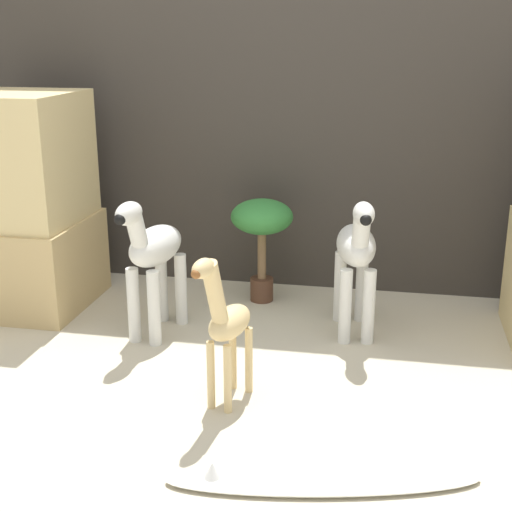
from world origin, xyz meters
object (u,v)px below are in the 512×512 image
zebra_right (356,254)px  surfboard (320,478)px  zebra_left (153,255)px  potted_palm_front (262,224)px  giraffe_figurine (225,321)px

zebra_right → surfboard: 1.22m
zebra_right → zebra_left: same height
zebra_right → potted_palm_front: (-0.49, 0.33, 0.03)m
zebra_right → potted_palm_front: bearing=145.8°
potted_palm_front → surfboard: 1.62m
surfboard → zebra_left: bearing=131.2°
zebra_right → giraffe_figurine: (-0.42, -0.74, -0.05)m
zebra_left → surfboard: (0.86, -0.98, -0.36)m
zebra_right → zebra_left: size_ratio=1.00×
zebra_right → giraffe_figurine: 0.86m
zebra_right → surfboard: zebra_right is taller
zebra_right → potted_palm_front: zebra_right is taller
zebra_right → surfboard: (-0.03, -1.16, -0.36)m
zebra_left → surfboard: bearing=-48.8°
giraffe_figurine → surfboard: size_ratio=0.62×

